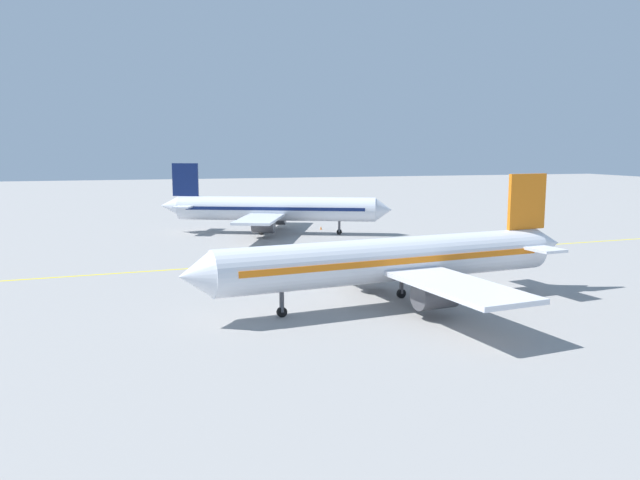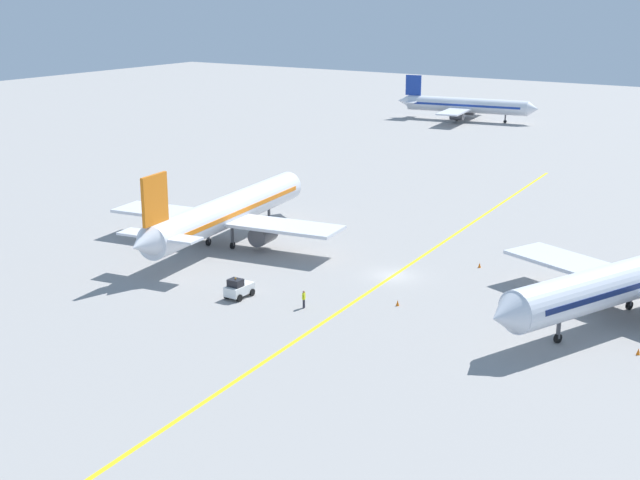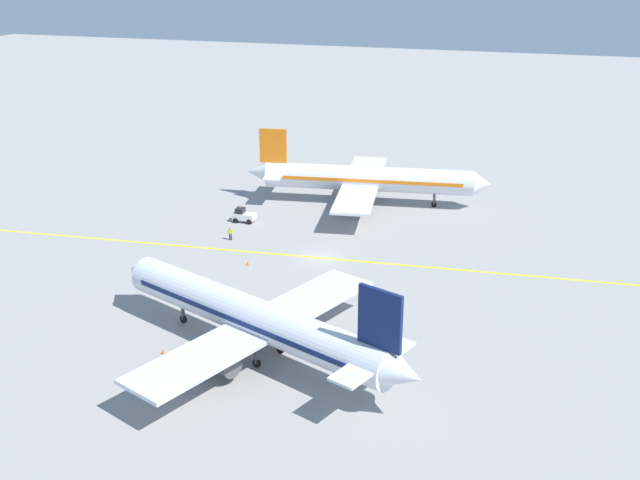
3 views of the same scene
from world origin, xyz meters
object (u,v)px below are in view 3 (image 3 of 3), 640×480
Objects in this scene: baggage_tug_white at (243,216)px; traffic_cone_mid_apron at (248,263)px; traffic_cone_near_nose at (368,284)px; airplane_at_gate at (365,179)px; traffic_cone_by_wingtip at (163,351)px; airplane_adjacent_stand at (255,319)px; ground_crew_worker at (230,233)px.

traffic_cone_mid_apron is (13.72, 6.20, -0.63)m from baggage_tug_white.
traffic_cone_near_nose is at bearing 83.60° from traffic_cone_mid_apron.
traffic_cone_mid_apron is at bearing -16.49° from airplane_at_gate.
traffic_cone_by_wingtip is at bearing -8.81° from airplane_at_gate.
airplane_adjacent_stand is at bearing 1.04° from airplane_at_gate.
airplane_adjacent_stand is (45.38, 0.82, 0.00)m from airplane_at_gate.
airplane_adjacent_stand is 61.87× the size of traffic_cone_near_nose.
baggage_tug_white is 5.46× the size of traffic_cone_near_nose.
airplane_at_gate is 29.08m from traffic_cone_near_nose.
ground_crew_worker is 8.71m from traffic_cone_mid_apron.
ground_crew_worker is 3.05× the size of traffic_cone_near_nose.
baggage_tug_white is at bearing -155.70° from traffic_cone_mid_apron.
airplane_at_gate is 64.57× the size of traffic_cone_mid_apron.
traffic_cone_near_nose and traffic_cone_by_wingtip have the same top height.
airplane_adjacent_stand reaches higher than traffic_cone_by_wingtip.
traffic_cone_by_wingtip is (19.90, -14.68, 0.00)m from traffic_cone_near_nose.
traffic_cone_near_nose is at bearing 54.03° from baggage_tug_white.
traffic_cone_near_nose is (15.41, 21.23, -0.63)m from baggage_tug_white.
traffic_cone_mid_apron is at bearing -155.79° from airplane_adjacent_stand.
baggage_tug_white reaches higher than traffic_cone_by_wingtip.
traffic_cone_near_nose is (-17.43, 6.44, -3.43)m from airplane_adjacent_stand.
airplane_at_gate is at bearing 131.91° from baggage_tug_white.
baggage_tug_white is 26.24m from traffic_cone_near_nose.
traffic_cone_near_nose and traffic_cone_mid_apron have the same top height.
airplane_at_gate reaches higher than traffic_cone_by_wingtip.
traffic_cone_by_wingtip is at bearing 11.05° from ground_crew_worker.
airplane_at_gate is 21.14× the size of ground_crew_worker.
traffic_cone_by_wingtip is at bearing -36.41° from traffic_cone_near_nose.
traffic_cone_mid_apron is (26.26, -7.77, -3.43)m from airplane_at_gate.
airplane_at_gate is 18.98m from baggage_tug_white.
traffic_cone_near_nose is 1.00× the size of traffic_cone_by_wingtip.
traffic_cone_mid_apron is at bearing -96.40° from traffic_cone_near_nose.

